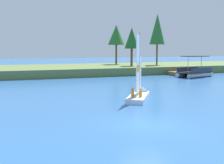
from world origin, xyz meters
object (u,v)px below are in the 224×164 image
object	(u,v)px
shoreline_tree_centre	(157,29)
wooden_dock	(178,74)
sailboat	(140,93)
shoreline_tree_left	(116,35)
pontoon_boat	(195,72)
shoreline_tree_midleft	(132,38)

from	to	relation	value
shoreline_tree_centre	wooden_dock	size ratio (longest dim) A/B	1.90
wooden_dock	sailboat	distance (m)	20.42
shoreline_tree_centre	shoreline_tree_left	bearing A→B (deg)	141.23
pontoon_boat	wooden_dock	bearing A→B (deg)	94.58
shoreline_tree_left	wooden_dock	world-z (taller)	shoreline_tree_left
shoreline_tree_left	wooden_dock	xyz separation A→B (m)	(5.13, -11.43, -5.87)
shoreline_tree_left	shoreline_tree_midleft	bearing A→B (deg)	-82.66
shoreline_tree_left	shoreline_tree_centre	size ratio (longest dim) A/B	0.81
shoreline_tree_midleft	wooden_dock	bearing A→B (deg)	-54.83
wooden_dock	pontoon_boat	size ratio (longest dim) A/B	0.76
shoreline_tree_centre	wooden_dock	world-z (taller)	shoreline_tree_centre
sailboat	pontoon_boat	xyz separation A→B (m)	(14.52, 12.97, 0.29)
wooden_dock	pontoon_boat	bearing A→B (deg)	-65.61
pontoon_boat	shoreline_tree_midleft	bearing A→B (deg)	102.63
pontoon_boat	sailboat	bearing A→B (deg)	-158.04
shoreline_tree_left	wooden_dock	bearing A→B (deg)	-65.82
shoreline_tree_midleft	sailboat	size ratio (longest dim) A/B	1.07
shoreline_tree_midleft	pontoon_boat	size ratio (longest dim) A/B	1.04
wooden_dock	sailboat	world-z (taller)	sailboat
shoreline_tree_midleft	sailboat	bearing A→B (deg)	-112.38
shoreline_tree_centre	wooden_dock	xyz separation A→B (m)	(-0.38, -7.00, -6.70)
shoreline_tree_centre	sailboat	bearing A→B (deg)	-121.67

